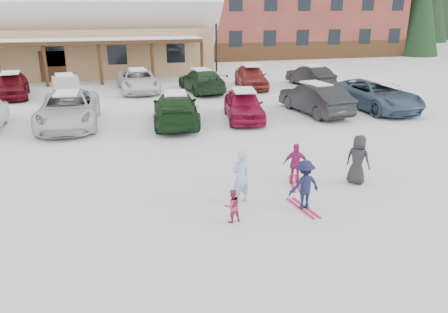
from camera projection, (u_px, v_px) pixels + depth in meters
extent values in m
plane|color=white|center=(222.00, 201.00, 12.58)|extent=(160.00, 160.00, 0.00)
cube|color=tan|center=(33.00, 51.00, 35.56)|extent=(28.00, 10.00, 3.60)
cube|color=#422814|center=(16.00, 43.00, 29.52)|extent=(25.20, 2.60, 0.25)
cube|color=white|center=(26.00, 2.00, 34.33)|extent=(29.12, 9.69, 9.69)
cube|color=maroon|center=(141.00, 13.00, 46.01)|extent=(7.00, 12.60, 9.00)
cube|color=#422814|center=(302.00, 51.00, 44.38)|extent=(24.00, 0.10, 1.80)
cylinder|color=black|center=(216.00, 37.00, 35.70)|extent=(0.16, 0.16, 5.72)
cylinder|color=black|center=(415.00, 49.00, 48.56)|extent=(0.60, 0.60, 1.32)
cylinder|color=black|center=(184.00, 45.00, 54.07)|extent=(0.60, 0.60, 1.08)
cone|color=black|center=(183.00, 6.00, 52.56)|extent=(3.96, 3.96, 8.10)
cylinder|color=black|center=(376.00, 39.00, 62.29)|extent=(0.60, 0.60, 1.38)
imported|color=#99ADDE|center=(241.00, 177.00, 12.26)|extent=(0.67, 0.55, 1.57)
imported|color=#A8324F|center=(232.00, 206.00, 11.25)|extent=(0.50, 0.43, 0.91)
imported|color=#151739|center=(304.00, 185.00, 11.90)|extent=(0.98, 0.65, 1.42)
cube|color=#BF1B4C|center=(303.00, 208.00, 12.13)|extent=(0.40, 1.41, 0.03)
imported|color=#9E2260|center=(296.00, 164.00, 13.60)|extent=(0.84, 0.53, 1.33)
cube|color=#BF1B4C|center=(295.00, 183.00, 13.81)|extent=(0.59, 1.40, 0.03)
imported|color=#242426|center=(358.00, 160.00, 13.62)|extent=(0.86, 0.92, 1.57)
imported|color=silver|center=(68.00, 109.00, 20.11)|extent=(2.70, 5.69, 1.57)
imported|color=black|center=(176.00, 109.00, 20.44)|extent=(2.58, 5.28, 1.48)
imported|color=maroon|center=(244.00, 105.00, 21.28)|extent=(2.36, 4.50, 1.46)
imported|color=black|center=(315.00, 99.00, 22.43)|extent=(2.31, 4.94, 1.57)
imported|color=#3B5268|center=(376.00, 95.00, 23.35)|extent=(3.11, 5.86, 1.57)
imported|color=#5B0B14|center=(12.00, 85.00, 26.35)|extent=(2.32, 4.62, 1.51)
imported|color=#A0A0A5|center=(66.00, 86.00, 26.25)|extent=(2.08, 4.40, 1.39)
imported|color=white|center=(138.00, 80.00, 28.19)|extent=(2.65, 5.26, 1.43)
imported|color=#1C371D|center=(202.00, 81.00, 28.02)|extent=(2.62, 5.21, 1.45)
imported|color=maroon|center=(251.00, 77.00, 29.28)|extent=(2.31, 4.68, 1.53)
imported|color=black|center=(310.00, 76.00, 30.04)|extent=(2.05, 4.43, 1.41)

